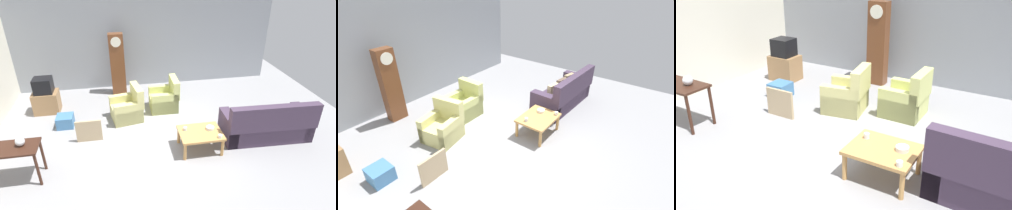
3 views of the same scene
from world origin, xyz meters
TOP-DOWN VIEW (x-y plane):
  - ground_plane at (0.00, 0.00)m, footprint 10.40×10.40m
  - garage_door_wall at (0.00, 3.60)m, footprint 8.40×0.16m
  - couch_floral at (2.42, -0.25)m, footprint 2.13×0.97m
  - armchair_olive_near at (-0.80, 1.30)m, footprint 0.92×0.89m
  - armchair_olive_far at (0.28, 1.68)m, footprint 0.79×0.76m
  - coffee_table_wood at (0.73, -0.39)m, footprint 0.96×0.76m
  - console_table_dark at (-3.23, -0.70)m, footprint 1.30×0.56m
  - grandfather_clock at (-0.97, 3.00)m, footprint 0.44×0.30m
  - tv_stand_cabinet at (-3.03, 2.10)m, footprint 0.68×0.52m
  - tv_crt at (-3.03, 2.10)m, footprint 0.48×0.44m
  - framed_picture_leaning at (-1.77, 0.41)m, footprint 0.60×0.05m
  - storage_box_blue at (-2.43, 1.19)m, footprint 0.41×0.42m
  - glass_dome_cloche at (-2.91, -0.66)m, footprint 0.18×0.18m
  - cup_white_porcelain at (1.09, -0.68)m, footprint 0.09×0.09m
  - cup_blue_rimmed at (0.41, -0.25)m, footprint 0.08×0.08m
  - bowl_white_stacked at (0.98, -0.31)m, footprint 0.18×0.18m

SIDE VIEW (x-z plane):
  - ground_plane at x=0.00m, z-range 0.00..0.00m
  - storage_box_blue at x=-2.43m, z-range 0.00..0.31m
  - framed_picture_leaning at x=-1.77m, z-range 0.00..0.55m
  - tv_stand_cabinet at x=-3.03m, z-range 0.00..0.60m
  - armchair_olive_near at x=-0.80m, z-range -0.15..0.77m
  - armchair_olive_far at x=0.28m, z-range -0.15..0.77m
  - couch_floral at x=2.42m, z-range -0.16..0.88m
  - coffee_table_wood at x=0.73m, z-range 0.16..0.63m
  - bowl_white_stacked at x=0.98m, z-range 0.46..0.52m
  - cup_white_porcelain at x=1.09m, z-range 0.46..0.53m
  - cup_blue_rimmed at x=0.41m, z-range 0.46..0.54m
  - console_table_dark at x=-3.23m, z-range 0.27..1.05m
  - tv_crt at x=-3.03m, z-range 0.60..1.02m
  - glass_dome_cloche at x=-2.91m, z-range 0.78..0.95m
  - grandfather_clock at x=-0.97m, z-range 0.01..1.93m
  - garage_door_wall at x=0.00m, z-range 0.00..3.20m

